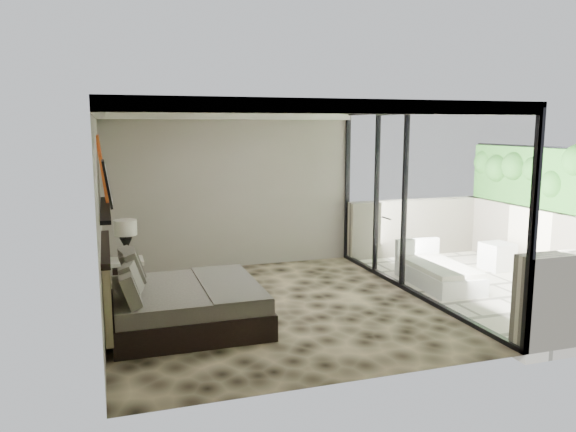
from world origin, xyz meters
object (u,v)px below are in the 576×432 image
object	(u,v)px
nightstand	(128,277)
lounger	(437,273)
bed	(179,302)
table_lamp	(126,235)
ottoman	(497,256)

from	to	relation	value
nightstand	lounger	world-z (taller)	lounger
bed	lounger	world-z (taller)	bed
nightstand	lounger	xyz separation A→B (m)	(4.79, -1.11, -0.05)
table_lamp	ottoman	xyz separation A→B (m)	(6.36, -0.56, -0.68)
bed	lounger	distance (m)	4.28
nightstand	ottoman	bearing A→B (deg)	-6.05
bed	ottoman	distance (m)	5.91
lounger	table_lamp	bearing A→B (deg)	170.34
nightstand	ottoman	size ratio (longest dim) A/B	1.01
nightstand	table_lamp	distance (m)	0.68
lounger	ottoman	bearing A→B (deg)	20.59
ottoman	lounger	world-z (taller)	lounger
bed	nightstand	xyz separation A→B (m)	(-0.56, 1.77, -0.08)
table_lamp	lounger	distance (m)	4.96
nightstand	bed	bearing A→B (deg)	-72.97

